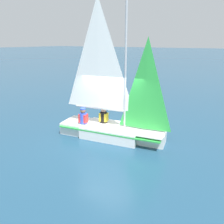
{
  "coord_description": "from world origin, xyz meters",
  "views": [
    {
      "loc": [
        -4.38,
        7.11,
        3.8
      ],
      "look_at": [
        0.0,
        0.0,
        1.08
      ],
      "focal_mm": 35.0,
      "sensor_mm": 36.0,
      "label": 1
    }
  ],
  "objects": [
    {
      "name": "sailboat_main",
      "position": [
        0.03,
        0.01,
        0.8
      ],
      "size": [
        4.46,
        2.06,
        5.51
      ],
      "rotation": [
        0.0,
        0.0,
        3.31
      ],
      "color": "white",
      "rests_on": "ground_plane"
    },
    {
      "name": "ground_plane",
      "position": [
        0.0,
        0.0,
        0.0
      ],
      "size": [
        260.0,
        260.0,
        0.0
      ],
      "primitive_type": "plane",
      "color": "navy"
    },
    {
      "name": "buoy_marker",
      "position": [
        1.95,
        -7.25,
        0.18
      ],
      "size": [
        0.46,
        0.46,
        1.21
      ],
      "color": "green",
      "rests_on": "ground_plane"
    },
    {
      "name": "sailor_helm",
      "position": [
        0.51,
        -0.15,
        0.63
      ],
      "size": [
        0.38,
        0.35,
        1.16
      ],
      "rotation": [
        0.0,
        0.0,
        3.31
      ],
      "color": "black",
      "rests_on": "ground_plane"
    },
    {
      "name": "sailor_crew",
      "position": [
        1.16,
        0.41,
        0.63
      ],
      "size": [
        0.38,
        0.35,
        1.16
      ],
      "rotation": [
        0.0,
        0.0,
        3.31
      ],
      "color": "black",
      "rests_on": "ground_plane"
    }
  ]
}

